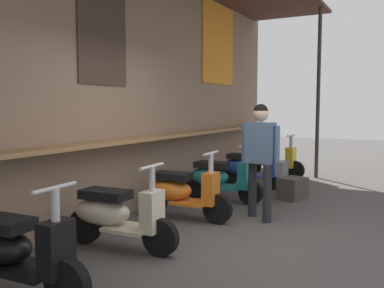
% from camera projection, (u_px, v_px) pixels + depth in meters
% --- Properties ---
extents(ground_plane, '(33.84, 33.84, 0.00)m').
position_uv_depth(ground_plane, '(230.00, 245.00, 4.76)').
color(ground_plane, '#474442').
extents(market_stall_facade, '(12.09, 2.10, 3.84)m').
position_uv_depth(market_stall_facade, '(98.00, 67.00, 5.49)').
color(market_stall_facade, '#7F6651').
rests_on(market_stall_facade, ground_plane).
extents(scooter_black, '(0.49, 1.40, 0.97)m').
position_uv_depth(scooter_black, '(12.00, 250.00, 3.47)').
color(scooter_black, black).
rests_on(scooter_black, ground_plane).
extents(scooter_cream, '(0.48, 1.40, 0.97)m').
position_uv_depth(scooter_cream, '(115.00, 214.00, 4.62)').
color(scooter_cream, beige).
rests_on(scooter_cream, ground_plane).
extents(scooter_orange, '(0.47, 1.40, 0.97)m').
position_uv_depth(scooter_orange, '(179.00, 191.00, 5.85)').
color(scooter_orange, orange).
rests_on(scooter_orange, ground_plane).
extents(scooter_teal, '(0.46, 1.40, 0.97)m').
position_uv_depth(scooter_teal, '(218.00, 178.00, 6.96)').
color(scooter_teal, '#197075').
rests_on(scooter_teal, ground_plane).
extents(scooter_blue, '(0.49, 1.40, 0.97)m').
position_uv_depth(scooter_blue, '(248.00, 167.00, 8.14)').
color(scooter_blue, '#233D9E').
rests_on(scooter_blue, ground_plane).
extents(scooter_yellow, '(0.48, 1.40, 0.97)m').
position_uv_depth(scooter_yellow, '(270.00, 160.00, 9.32)').
color(scooter_yellow, gold).
rests_on(scooter_yellow, ground_plane).
extents(shopper_with_handbag, '(0.33, 0.64, 1.61)m').
position_uv_depth(shopper_with_handbag, '(261.00, 150.00, 5.77)').
color(shopper_with_handbag, '#232328').
rests_on(shopper_with_handbag, ground_plane).
extents(merchandise_crate, '(0.54, 0.47, 0.37)m').
position_uv_depth(merchandise_crate, '(292.00, 188.00, 7.11)').
color(merchandise_crate, '#3D3833').
rests_on(merchandise_crate, ground_plane).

